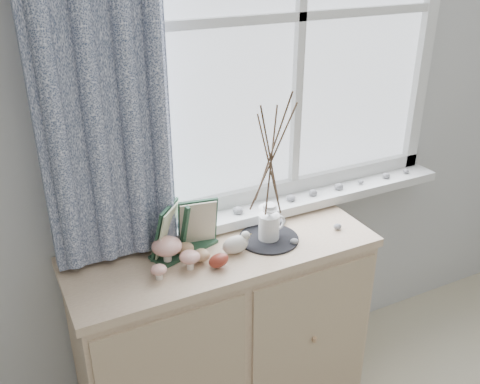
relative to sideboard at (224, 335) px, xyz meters
The scene contains 8 objects.
sideboard is the anchor object (origin of this frame).
botanical_book 0.55m from the sideboard, 169.97° to the left, with size 0.30×0.13×0.21m, color #1F412C, non-canonical shape.
toadstool_cluster 0.53m from the sideboard, behind, with size 0.19×0.16×0.10m.
wooden_eggs 0.47m from the sideboard, 157.38° to the right, with size 0.14×0.18×0.07m.
songbird_figurine 0.47m from the sideboard, 55.01° to the right, with size 0.15×0.07×0.08m, color silver, non-canonical shape.
crocheted_doily 0.47m from the sideboard, ahead, with size 0.24×0.24×0.01m, color black.
twig_pitcher 0.81m from the sideboard, ahead, with size 0.26×0.26×0.62m.
sideboard_pebbles 0.53m from the sideboard, ahead, with size 0.33×0.23×0.02m.
Camera 1 is at (-0.88, 0.16, 1.94)m, focal length 40.00 mm.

